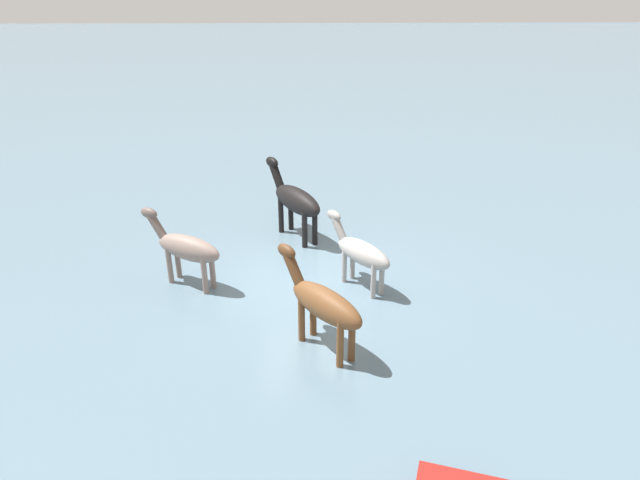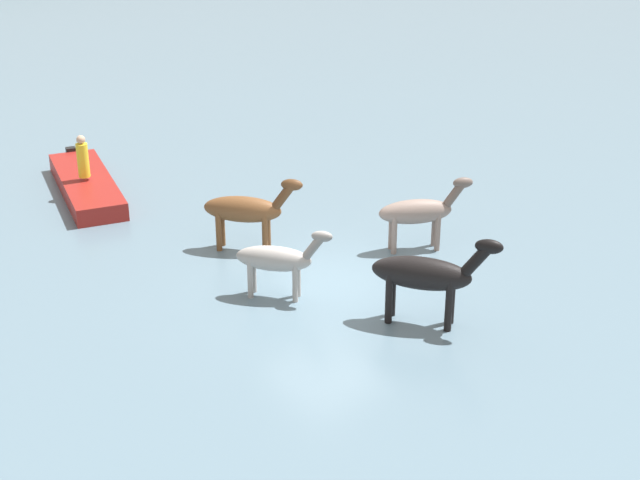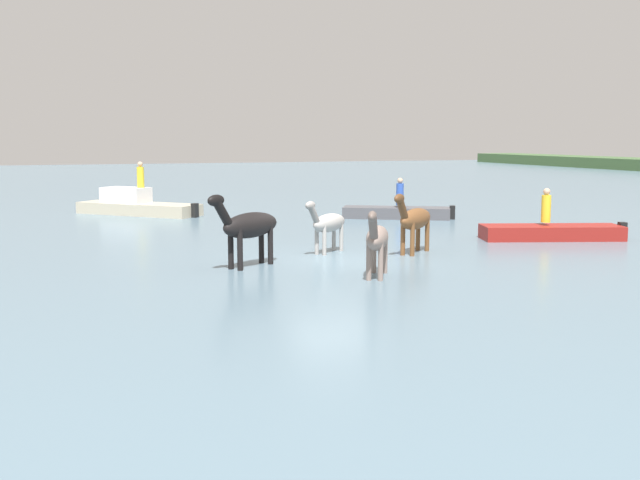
{
  "view_description": "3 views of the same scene",
  "coord_description": "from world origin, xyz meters",
  "views": [
    {
      "loc": [
        0.03,
        12.1,
        6.87
      ],
      "look_at": [
        -0.28,
        -0.96,
        0.68
      ],
      "focal_mm": 31.57,
      "sensor_mm": 36.0,
      "label": 1
    },
    {
      "loc": [
        -12.41,
        -14.35,
        9.63
      ],
      "look_at": [
        0.53,
        0.89,
        0.65
      ],
      "focal_mm": 52.77,
      "sensor_mm": 36.0,
      "label": 2
    },
    {
      "loc": [
        20.02,
        -7.61,
        3.55
      ],
      "look_at": [
        0.45,
        -0.59,
        0.66
      ],
      "focal_mm": 41.94,
      "sensor_mm": 36.0,
      "label": 3
    }
  ],
  "objects": [
    {
      "name": "horse_chestnut_trailing",
      "position": [
        -0.26,
        2.71,
        1.05
      ],
      "size": [
        1.87,
        2.12,
        1.91
      ],
      "rotation": [
        0.0,
        0.0,
        5.41
      ],
      "color": "brown",
      "rests_on": "ground_plane"
    },
    {
      "name": "ground_plane",
      "position": [
        0.0,
        0.0,
        0.0
      ],
      "size": [
        162.03,
        162.03,
        0.0
      ],
      "primitive_type": "plane",
      "color": "slate"
    },
    {
      "name": "horse_dun_straggler",
      "position": [
        -1.22,
        0.26,
        0.92
      ],
      "size": [
        1.59,
        1.89,
        1.67
      ],
      "rotation": [
        0.0,
        0.0,
        5.38
      ],
      "color": "#9E9993",
      "rests_on": "ground_plane"
    },
    {
      "name": "horse_dark_mare",
      "position": [
        2.93,
        0.05,
        0.99
      ],
      "size": [
        2.17,
        1.48,
        1.8
      ],
      "rotation": [
        0.0,
        0.0,
        5.75
      ],
      "color": "gray",
      "rests_on": "ground_plane"
    },
    {
      "name": "horse_mid_herd",
      "position": [
        0.37,
        -2.64,
        1.14
      ],
      "size": [
        1.82,
        2.44,
        2.07
      ],
      "rotation": [
        0.0,
        0.0,
        5.3
      ],
      "color": "black",
      "rests_on": "ground_plane"
    }
  ]
}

